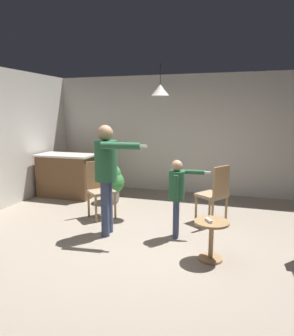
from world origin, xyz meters
The scene contains 11 objects.
ground centered at (0.00, 0.00, 0.00)m, with size 7.68×7.68×0.00m, color gray.
wall_back centered at (0.00, 3.20, 1.35)m, with size 6.40×0.10×2.70m, color beige.
kitchen_counter centered at (-2.45, 2.00, 0.48)m, with size 1.26×0.66×0.95m.
side_table_by_couch centered at (0.94, -0.14, 0.33)m, with size 0.44×0.44×0.52m.
person_adult centered at (-0.67, 0.25, 1.04)m, with size 0.85×0.49×1.68m.
person_child centered at (0.37, 0.46, 0.73)m, with size 0.59×0.39×1.18m.
dining_chair_by_counter centered at (0.86, 1.23, 0.55)m, with size 0.58×0.58×1.00m.
dining_chair_near_wall centered at (-1.15, 0.97, 0.55)m, with size 0.59×0.59×1.00m.
potted_plant_corner centered at (-1.32, 1.90, 0.44)m, with size 0.52×0.52×0.80m.
spare_remote_on_table centered at (0.90, -0.18, 0.54)m, with size 0.04×0.13×0.04m, color white.
ceiling_light_pendant centered at (-0.19, 1.53, 2.25)m, with size 0.32×0.32×0.55m.
Camera 1 is at (1.26, -3.93, 1.87)m, focal length 33.25 mm.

